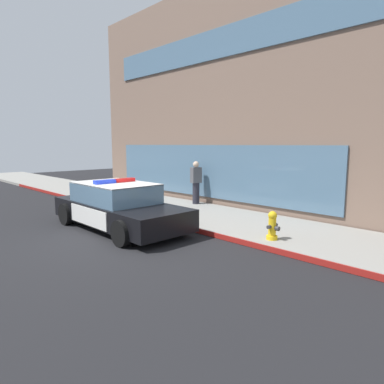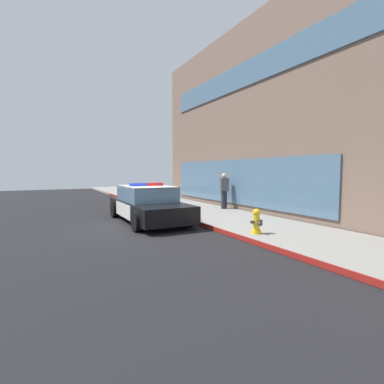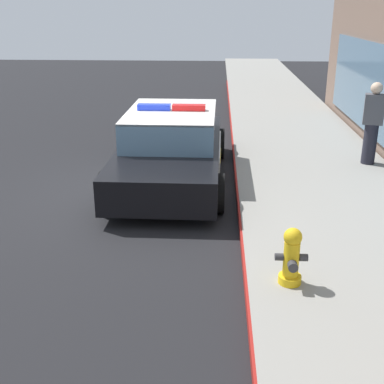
{
  "view_description": "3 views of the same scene",
  "coord_description": "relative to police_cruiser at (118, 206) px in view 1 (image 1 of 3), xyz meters",
  "views": [
    {
      "loc": [
        7.54,
        -4.65,
        2.53
      ],
      "look_at": [
        0.87,
        1.84,
        1.22
      ],
      "focal_mm": 31.65,
      "sensor_mm": 36.0,
      "label": 1
    },
    {
      "loc": [
        9.41,
        -2.95,
        1.97
      ],
      "look_at": [
        0.26,
        1.92,
        1.2
      ],
      "focal_mm": 26.9,
      "sensor_mm": 36.0,
      "label": 2
    },
    {
      "loc": [
        8.37,
        1.66,
        3.33
      ],
      "look_at": [
        1.29,
        1.29,
        0.66
      ],
      "focal_mm": 46.7,
      "sensor_mm": 36.0,
      "label": 3
    }
  ],
  "objects": [
    {
      "name": "sidewalk",
      "position": [
        1.21,
        2.94,
        -0.61
      ],
      "size": [
        48.0,
        3.26,
        0.15
      ],
      "primitive_type": "cube",
      "color": "gray",
      "rests_on": "ground"
    },
    {
      "name": "pedestrian_on_sidewalk",
      "position": [
        -0.81,
        4.13,
        0.33
      ],
      "size": [
        0.35,
        0.45,
        1.71
      ],
      "rotation": [
        0.0,
        0.0,
        2.9
      ],
      "color": "#23232D",
      "rests_on": "sidewalk"
    },
    {
      "name": "curb_red_paint",
      "position": [
        1.21,
        1.3,
        -0.61
      ],
      "size": [
        28.8,
        0.04,
        0.14
      ],
      "primitive_type": "cube",
      "color": "maroon",
      "rests_on": "ground"
    },
    {
      "name": "storefront_building",
      "position": [
        1.49,
        10.02,
        3.68
      ],
      "size": [
        18.87,
        10.89,
        8.72
      ],
      "color": "#7A6051",
      "rests_on": "ground"
    },
    {
      "name": "police_cruiser",
      "position": [
        0.0,
        0.0,
        0.0
      ],
      "size": [
        4.92,
        2.15,
        1.49
      ],
      "rotation": [
        0.0,
        0.0,
        -0.01
      ],
      "color": "black",
      "rests_on": "ground"
    },
    {
      "name": "fire_hydrant",
      "position": [
        4.22,
        1.82,
        -0.18
      ],
      "size": [
        0.34,
        0.39,
        0.73
      ],
      "color": "gold",
      "rests_on": "sidewalk"
    },
    {
      "name": "ground",
      "position": [
        1.21,
        -0.75,
        -0.68
      ],
      "size": [
        48.0,
        48.0,
        0.0
      ],
      "primitive_type": "plane",
      "color": "black"
    }
  ]
}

